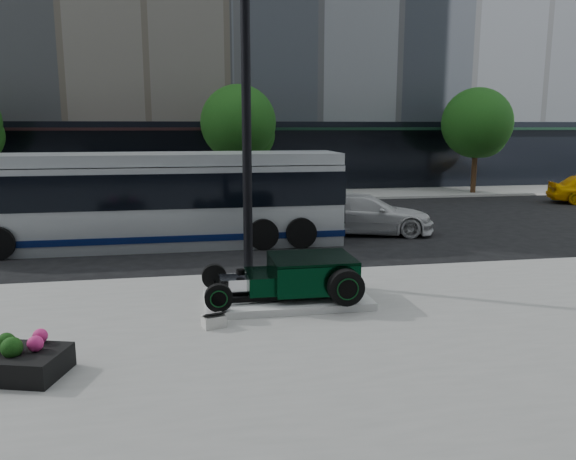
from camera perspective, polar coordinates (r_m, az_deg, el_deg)
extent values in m
plane|color=black|center=(16.21, -3.97, -2.92)|extent=(120.00, 120.00, 0.00)
cube|color=gray|center=(29.95, -7.03, 3.35)|extent=(70.00, 4.00, 0.12)
cube|color=black|center=(32.97, -25.09, 6.49)|extent=(22.00, 0.50, 4.00)
cube|color=black|center=(35.16, 14.49, 7.33)|extent=(24.00, 0.50, 4.00)
cube|color=black|center=(32.34, -25.58, 9.23)|extent=(22.00, 1.60, 0.15)
cube|color=black|center=(34.58, 15.03, 9.91)|extent=(24.00, 1.60, 0.15)
cylinder|color=black|center=(28.90, -4.98, 5.84)|extent=(0.28, 0.28, 2.60)
sphere|color=#11350E|center=(28.80, -5.06, 10.81)|extent=(3.80, 3.80, 3.80)
sphere|color=#11350E|center=(29.17, -3.91, 9.64)|extent=(2.60, 2.60, 2.60)
cylinder|color=black|center=(32.80, 18.39, 5.91)|extent=(0.28, 0.28, 2.60)
sphere|color=#11350E|center=(32.71, 18.64, 10.27)|extent=(3.80, 3.80, 3.80)
sphere|color=#11350E|center=(33.27, 19.25, 9.19)|extent=(2.60, 2.60, 2.60)
cube|color=silver|center=(11.86, -0.20, -6.99)|extent=(3.40, 1.80, 0.15)
cube|color=black|center=(11.39, 0.20, -6.82)|extent=(3.00, 0.08, 0.10)
cube|color=black|center=(12.24, -0.58, -5.58)|extent=(3.00, 0.08, 0.10)
cube|color=black|center=(11.82, 2.43, -4.41)|extent=(1.70, 1.45, 0.62)
cube|color=black|center=(11.74, 2.44, -2.85)|extent=(1.70, 1.45, 0.06)
cube|color=black|center=(11.67, -2.88, -5.23)|extent=(0.55, 1.05, 0.38)
cube|color=silver|center=(11.62, -5.57, -5.58)|extent=(0.55, 0.55, 0.34)
cylinder|color=black|center=(11.56, -4.86, -4.26)|extent=(0.18, 0.18, 0.10)
cylinder|color=black|center=(11.64, -7.29, -6.22)|extent=(0.06, 1.55, 0.06)
cylinder|color=black|center=(11.18, 5.91, -5.82)|extent=(0.72, 0.24, 0.72)
cylinder|color=black|center=(11.06, 6.09, -6.00)|extent=(0.37, 0.02, 0.37)
torus|color=#0B3E18|center=(11.05, 6.11, -6.02)|extent=(0.44, 0.02, 0.44)
cylinder|color=black|center=(12.76, 3.77, -3.72)|extent=(0.72, 0.24, 0.72)
cylinder|color=black|center=(12.88, 3.63, -3.58)|extent=(0.37, 0.02, 0.37)
torus|color=#0B3E18|center=(12.89, 3.62, -3.57)|extent=(0.44, 0.02, 0.44)
cylinder|color=black|center=(10.86, -7.07, -6.83)|extent=(0.54, 0.16, 0.54)
cylinder|color=black|center=(10.78, -7.04, -6.97)|extent=(0.28, 0.02, 0.28)
torus|color=#0B3E18|center=(10.77, -7.04, -6.99)|extent=(0.34, 0.02, 0.34)
cylinder|color=black|center=(12.35, -7.51, -4.70)|extent=(0.54, 0.16, 0.54)
cylinder|color=black|center=(12.44, -7.53, -4.59)|extent=(0.28, 0.02, 0.28)
torus|color=#0B3E18|center=(12.45, -7.53, -4.58)|extent=(0.34, 0.02, 0.34)
cube|color=silver|center=(10.55, -7.55, -9.16)|extent=(0.47, 0.40, 0.22)
cube|color=black|center=(10.50, -7.57, -8.51)|extent=(0.46, 0.38, 0.15)
cylinder|color=black|center=(13.27, -4.23, 10.69)|extent=(0.22, 0.22, 7.37)
cylinder|color=black|center=(13.74, -4.03, -4.48)|extent=(0.41, 0.41, 0.18)
cube|color=black|center=(9.56, -27.10, -11.90)|extent=(2.05, 1.43, 0.37)
sphere|color=#11350E|center=(9.42, -26.48, -10.24)|extent=(0.24, 0.24, 0.24)
sphere|color=#EF2A83|center=(9.35, -24.93, -10.26)|extent=(0.24, 0.24, 0.24)
sphere|color=#11350E|center=(9.29, -23.35, -10.28)|extent=(0.24, 0.24, 0.24)
cube|color=#A5ABAF|center=(18.32, -13.76, 2.42)|extent=(12.00, 2.55, 2.55)
cube|color=#081649|center=(18.45, -13.64, -0.21)|extent=(12.05, 2.60, 0.20)
cube|color=black|center=(18.25, -13.83, 4.20)|extent=(12.05, 2.60, 1.05)
cube|color=#A5ABAF|center=(18.17, -13.96, 7.02)|extent=(12.00, 2.40, 0.35)
cube|color=black|center=(18.91, 4.80, 3.77)|extent=(0.06, 2.30, 1.70)
cylinder|color=black|center=(20.39, -25.32, 0.24)|extent=(0.96, 0.28, 0.96)
cylinder|color=black|center=(17.29, -2.56, -0.43)|extent=(0.96, 0.28, 0.96)
cylinder|color=black|center=(19.82, -3.60, 0.98)|extent=(0.96, 0.28, 0.96)
cylinder|color=black|center=(17.49, 1.34, -0.30)|extent=(0.96, 0.28, 0.96)
cylinder|color=black|center=(20.00, -0.18, 1.08)|extent=(0.96, 0.28, 0.96)
imported|color=silver|center=(20.02, 7.76, 1.62)|extent=(5.13, 3.06, 1.39)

